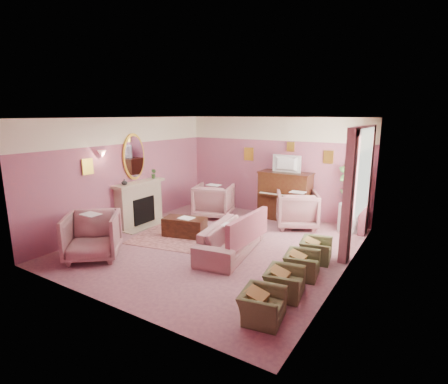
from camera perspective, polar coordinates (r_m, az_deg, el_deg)
The scene contains 48 objects.
floor at distance 7.94m, azimuth -1.11°, elevation -8.64°, with size 5.50×6.00×0.01m, color #945E6A.
ceiling at distance 7.40m, azimuth -1.20°, elevation 12.00°, with size 5.50×6.00×0.01m, color silver.
wall_back at distance 10.16m, azimuth 8.15°, elevation 4.12°, with size 5.50×0.02×2.80m, color #845373.
wall_front at distance 5.36m, azimuth -18.96°, elevation -4.11°, with size 5.50×0.02×2.80m, color #845373.
wall_left at distance 9.32m, azimuth -15.49°, elevation 3.02°, with size 0.02×6.00×2.80m, color #845373.
wall_right at distance 6.50m, azimuth 19.61°, elevation -1.29°, with size 0.02×6.00×2.80m, color #845373.
picture_rail_band at distance 10.05m, azimuth 8.32°, elevation 10.18°, with size 5.50×0.01×0.65m, color white.
stripe_panel at distance 7.82m, azimuth 21.43°, elevation -1.61°, with size 0.01×3.00×2.15m, color #A8B5A4.
fireplace_surround at distance 9.51m, azimuth -13.66°, elevation -1.93°, with size 0.30×1.40×1.10m, color tan.
fireplace_inset at distance 9.48m, azimuth -13.18°, elevation -2.89°, with size 0.18×0.72×0.68m, color black.
fire_ember at distance 9.50m, azimuth -12.96°, elevation -3.98°, with size 0.06×0.54×0.10m, color #FF1E04.
mantel_shelf at distance 9.36m, azimuth -13.71°, elevation 1.42°, with size 0.40×1.55×0.07m, color tan.
hearth at distance 9.52m, azimuth -12.64°, elevation -5.24°, with size 0.55×1.50×0.02m, color tan.
mirror_frame at distance 9.36m, azimuth -14.53°, elevation 5.59°, with size 0.04×0.72×1.20m, color gold.
mirror_glass at distance 9.34m, azimuth -14.42°, elevation 5.59°, with size 0.01×0.60×1.06m, color silver.
sconce_shade at distance 8.59m, azimuth -19.30°, elevation 5.90°, with size 0.20×0.20×0.16m, color #DB8D7F.
piano at distance 9.82m, azimuth 9.92°, elevation -0.70°, with size 1.40×0.60×1.30m, color #3D1E0F.
piano_keyshelf at distance 9.49m, azimuth 9.13°, elevation -0.71°, with size 1.30×0.12×0.06m, color #3D1E0F.
piano_keys at distance 9.48m, azimuth 9.14°, elevation -0.47°, with size 1.20×0.08×0.02m, color white.
piano_top at distance 9.69m, azimuth 10.07°, elevation 3.10°, with size 1.45×0.65×0.04m, color #3D1E0F.
television at distance 9.60m, azimuth 10.02°, elevation 4.77°, with size 0.80×0.12×0.48m, color black.
print_back_left at distance 10.43m, azimuth 4.07°, elevation 6.20°, with size 0.30×0.03×0.38m, color gold.
print_back_right at distance 9.56m, azimuth 16.68°, elevation 5.48°, with size 0.26×0.03×0.34m, color gold.
print_back_mid at distance 9.86m, azimuth 10.84°, elevation 7.28°, with size 0.22×0.03×0.26m, color gold.
print_left_wall at distance 8.48m, azimuth -21.39°, elevation 3.89°, with size 0.03×0.28×0.36m, color gold.
window_blind at distance 7.95m, azimuth 21.89°, elevation 3.17°, with size 0.03×1.40×1.80m, color silver.
curtain_left at distance 7.15m, azimuth 19.65°, elevation -0.89°, with size 0.16×0.34×2.60m, color #9A4B5B.
curtain_right at distance 8.93m, azimuth 22.25°, elevation 1.48°, with size 0.16×0.34×2.60m, color #9A4B5B.
pelmet at distance 7.88m, azimuth 21.82°, elevation 9.41°, with size 0.16×2.20×0.16m, color #9A4B5B.
mantel_plant at distance 9.71m, azimuth -11.41°, elevation 2.95°, with size 0.16×0.16×0.28m, color #407233.
mantel_vase at distance 9.00m, azimuth -15.96°, elevation 1.57°, with size 0.16×0.16×0.16m, color white.
area_rug at distance 8.44m, azimuth -5.78°, elevation -7.37°, with size 2.50×1.80×0.01m, color #9F615E.
coffee_table at distance 8.50m, azimuth -6.42°, elevation -5.67°, with size 1.00×0.50×0.45m, color #351B0E.
table_paper at distance 8.40m, azimuth -6.19°, elevation -4.24°, with size 0.35×0.28×0.01m, color white.
sofa at distance 7.39m, azimuth 1.15°, elevation -6.78°, with size 0.70×2.11×0.85m, color #A17171.
sofa_throw at distance 7.15m, azimuth 3.93°, elevation -6.01°, with size 0.11×1.60×0.59m, color #9A4B5B.
floral_armchair_left at distance 9.91m, azimuth -1.69°, elevation -1.16°, with size 1.00×1.00×1.04m, color #A17171.
floral_armchair_right at distance 9.21m, azimuth 11.84°, elevation -2.49°, with size 1.00×1.00×1.04m, color #A17171.
floral_armchair_front at distance 7.57m, azimuth -20.72°, elevation -6.38°, with size 1.00×1.00×1.04m, color #A17171.
olive_chair_a at distance 5.22m, azimuth 6.24°, elevation -17.23°, with size 0.47×0.67×0.58m, color #596038.
olive_chair_b at distance 5.89m, azimuth 9.83°, elevation -13.70°, with size 0.47×0.67×0.58m, color #596038.
olive_chair_c at distance 6.59m, azimuth 12.59°, elevation -10.87°, with size 0.47×0.67×0.58m, color #596038.
olive_chair_d at distance 7.31m, azimuth 14.77°, elevation -8.57°, with size 0.47×0.67×0.58m, color #596038.
side_table at distance 9.26m, azimuth 19.69°, elevation -4.00°, with size 0.52×0.52×0.70m, color silver.
side_plant_big at distance 9.13m, azimuth 19.93°, elevation -0.87°, with size 0.30×0.30×0.34m, color #407233.
side_plant_small at distance 9.02m, azimuth 20.52°, elevation -1.27°, with size 0.16×0.16×0.28m, color #407233.
palm_pot at distance 9.31m, azimuth 19.83°, elevation -5.07°, with size 0.34×0.34×0.34m, color #946745.
palm_plant at distance 9.09m, azimuth 20.24°, elevation 0.28°, with size 0.76×0.76×1.44m, color #407233.
Camera 1 is at (4.04, -6.20, 2.88)m, focal length 28.00 mm.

